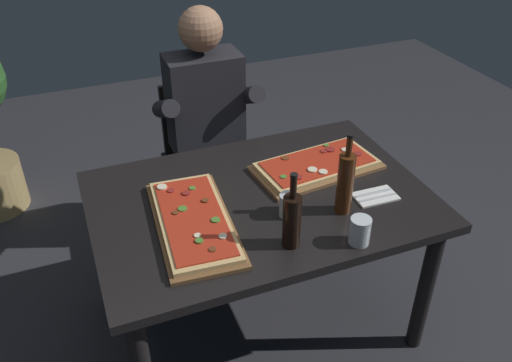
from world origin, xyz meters
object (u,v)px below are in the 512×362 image
dining_table (260,215)px  pizza_rectangular_left (194,221)px  diner_chair (204,152)px  pizza_rectangular_front (317,165)px  oil_bottle_amber (292,220)px  tumbler_near_camera (288,205)px  seated_diner (208,121)px  tumbler_far_side (360,232)px  wine_bottle_dark (345,182)px

dining_table → pizza_rectangular_left: 0.34m
pizza_rectangular_left → diner_chair: size_ratio=0.73×
pizza_rectangular_left → pizza_rectangular_front: bearing=16.5°
oil_bottle_amber → tumbler_near_camera: 0.19m
tumbler_near_camera → seated_diner: size_ratio=0.07×
pizza_rectangular_front → pizza_rectangular_left: same height
tumbler_near_camera → tumbler_far_side: tumbler_far_side is taller
pizza_rectangular_left → tumbler_near_camera: 0.38m
pizza_rectangular_front → wine_bottle_dark: wine_bottle_dark is taller
pizza_rectangular_front → diner_chair: (-0.32, 0.75, -0.27)m
diner_chair → seated_diner: (0.00, -0.12, 0.26)m
dining_table → pizza_rectangular_front: bearing=18.7°
pizza_rectangular_left → seated_diner: bearing=69.0°
pizza_rectangular_left → diner_chair: (0.31, 0.93, -0.27)m
tumbler_far_side → diner_chair: (-0.23, 1.26, -0.30)m
pizza_rectangular_left → seated_diner: seated_diner is taller
oil_bottle_amber → dining_table: bearing=88.6°
tumbler_far_side → wine_bottle_dark: bearing=78.2°
wine_bottle_dark → tumbler_far_side: bearing=-101.8°
tumbler_far_side → dining_table: bearing=119.8°
pizza_rectangular_left → wine_bottle_dark: wine_bottle_dark is taller
wine_bottle_dark → dining_table: bearing=142.7°
pizza_rectangular_front → pizza_rectangular_left: size_ratio=0.93×
wine_bottle_dark → diner_chair: bearing=104.4°
wine_bottle_dark → tumbler_near_camera: 0.24m
wine_bottle_dark → tumbler_near_camera: wine_bottle_dark is taller
dining_table → tumbler_near_camera: (0.06, -0.15, 0.14)m
dining_table → pizza_rectangular_left: size_ratio=2.19×
dining_table → tumbler_near_camera: size_ratio=14.43×
tumbler_far_side → seated_diner: size_ratio=0.08×
pizza_rectangular_left → wine_bottle_dark: size_ratio=1.82×
pizza_rectangular_front → tumbler_far_side: size_ratio=5.45×
wine_bottle_dark → diner_chair: wine_bottle_dark is taller
pizza_rectangular_front → tumbler_near_camera: bearing=-135.1°
wine_bottle_dark → tumbler_far_side: 0.22m
dining_table → wine_bottle_dark: 0.41m
dining_table → seated_diner: 0.74m
diner_chair → wine_bottle_dark: bearing=-75.6°
oil_bottle_amber → tumbler_near_camera: size_ratio=3.21×
tumbler_near_camera → seated_diner: seated_diner is taller
dining_table → tumbler_far_side: tumbler_far_side is taller
oil_bottle_amber → pizza_rectangular_front: bearing=52.7°
tumbler_near_camera → diner_chair: bearing=93.1°
pizza_rectangular_left → tumbler_far_side: 0.63m
dining_table → oil_bottle_amber: oil_bottle_amber is taller
wine_bottle_dark → oil_bottle_amber: wine_bottle_dark is taller
pizza_rectangular_front → oil_bottle_amber: size_ratio=1.91×
pizza_rectangular_left → tumbler_near_camera: bearing=-11.6°
pizza_rectangular_front → seated_diner: seated_diner is taller
pizza_rectangular_front → tumbler_far_side: tumbler_far_side is taller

